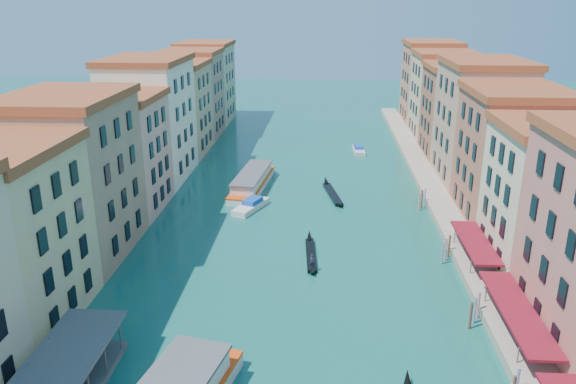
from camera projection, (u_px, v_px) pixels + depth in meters
The scene contains 10 objects.
left_bank_palazzos at pixel (139, 132), 91.20m from camera, with size 12.80×128.40×21.00m.
right_bank_palazzos at pixel (489, 136), 88.06m from camera, with size 12.80×128.40×21.00m.
quay at pixel (433, 191), 91.57m from camera, with size 4.00×140.00×1.00m, color #AA9D89.
restaurant_awnings at pixel (519, 314), 51.14m from camera, with size 3.20×44.55×3.12m.
mooring_poles_right at pixel (468, 297), 57.35m from camera, with size 1.44×54.24×3.20m.
vaporetto_far at pixel (252, 181), 94.15m from camera, with size 6.01×19.00×2.78m.
gondola_fore at pixel (311, 254), 69.14m from camera, with size 1.68×11.91×2.37m.
gondola_far at pixel (332, 193), 90.88m from camera, with size 3.61×13.36×1.90m.
motorboat_mid at pixel (251, 205), 84.79m from camera, with size 5.15×7.96×1.58m.
motorboat_far at pixel (359, 150), 116.18m from camera, with size 2.44×6.85×1.40m.
Camera 1 is at (4.02, -22.96, 30.24)m, focal length 35.00 mm.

